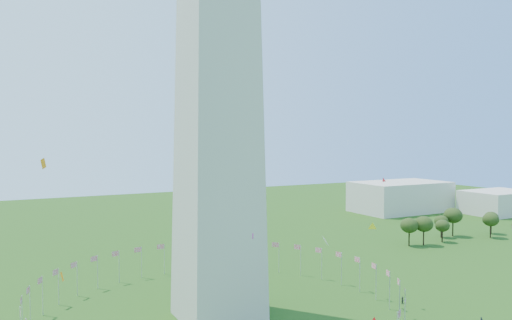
{
  "coord_description": "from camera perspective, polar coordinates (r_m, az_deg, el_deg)",
  "views": [
    {
      "loc": [
        -43.5,
        -50.89,
        40.59
      ],
      "look_at": [
        1.58,
        35.0,
        35.96
      ],
      "focal_mm": 35.0,
      "sensor_mm": 36.0,
      "label": 1
    }
  ],
  "objects": [
    {
      "name": "kites_aloft",
      "position": [
        95.5,
        11.65,
        -8.82
      ],
      "size": [
        110.63,
        79.91,
        37.79
      ],
      "color": "yellow",
      "rests_on": "ground"
    },
    {
      "name": "flag_ring",
      "position": [
        115.64,
        -4.31,
        -15.46
      ],
      "size": [
        80.24,
        80.24,
        9.0
      ],
      "color": "silver",
      "rests_on": "ground"
    },
    {
      "name": "gov_building_east_a",
      "position": [
        280.82,
        16.16,
        -4.04
      ],
      "size": [
        50.0,
        30.0,
        16.0
      ],
      "primitive_type": "cube",
      "color": "beige",
      "rests_on": "ground"
    },
    {
      "name": "gov_building_east_b",
      "position": [
        291.41,
        25.99,
        -4.36
      ],
      "size": [
        35.0,
        25.0,
        12.0
      ],
      "primitive_type": "cube",
      "color": "beige",
      "rests_on": "ground"
    },
    {
      "name": "tree_line_east",
      "position": [
        210.71,
        21.2,
        -7.17
      ],
      "size": [
        53.33,
        15.86,
        11.44
      ],
      "color": "#2F4717",
      "rests_on": "ground"
    }
  ]
}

